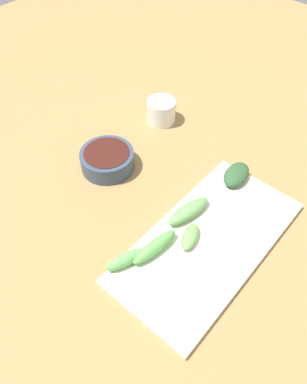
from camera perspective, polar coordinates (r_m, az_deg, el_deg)
tabletop at (r=0.76m, az=2.90°, el=-2.52°), size 2.10×2.10×0.02m
sauce_bowl at (r=0.81m, az=-7.01°, el=4.98°), size 0.11×0.11×0.04m
serving_plate at (r=0.70m, az=8.20°, el=-7.48°), size 0.19×0.38×0.01m
broccoli_leafy_0 at (r=0.79m, az=12.44°, el=2.59°), size 0.05×0.08×0.03m
broccoli_stalk_1 at (r=0.65m, az=-4.29°, el=-10.17°), size 0.04×0.08×0.03m
broccoli_stalk_2 at (r=0.66m, az=0.19°, el=-8.32°), size 0.03×0.10×0.03m
broccoli_stalk_3 at (r=0.71m, az=5.34°, el=-2.88°), size 0.05×0.10×0.02m
broccoli_stalk_4 at (r=0.68m, az=5.54°, el=-6.74°), size 0.05×0.07×0.02m
tea_cup at (r=0.92m, az=1.20°, el=12.15°), size 0.07×0.07×0.06m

